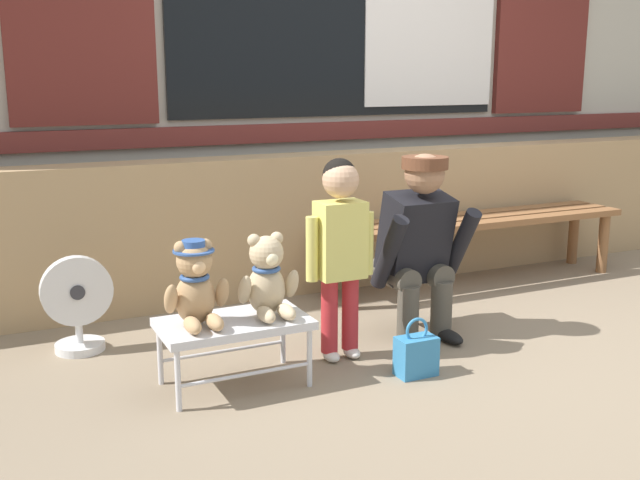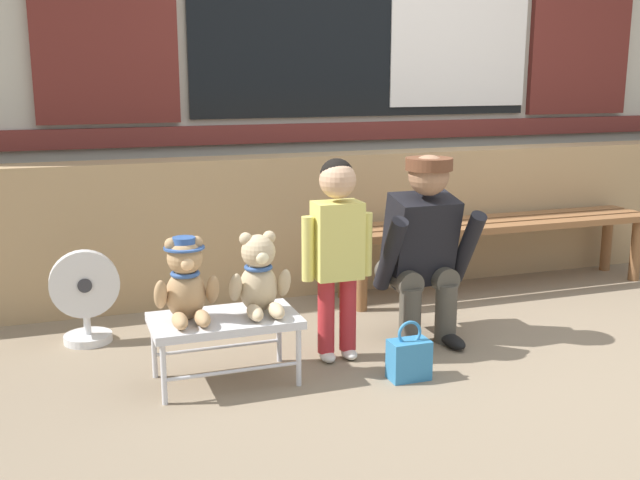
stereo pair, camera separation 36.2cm
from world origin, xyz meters
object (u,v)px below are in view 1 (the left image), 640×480
Objects in this scene: wooden_bench_long at (475,227)px; handbag_on_ground at (416,355)px; adult_crouching at (419,245)px; teddy_bear_with_hat at (196,285)px; child_standing at (340,237)px; small_display_bench at (234,327)px; floor_fan at (78,305)px; teddy_bear_plain at (268,279)px.

handbag_on_ground is (-1.15, -1.13, -0.28)m from wooden_bench_long.
wooden_bench_long is 2.21× the size of adult_crouching.
child_standing reaches higher than teddy_bear_with_hat.
small_display_bench is 0.90m from floor_fan.
child_standing reaches higher than handbag_on_ground.
wooden_bench_long is at bearing 38.28° from adult_crouching.
teddy_bear_with_hat is 1.04m from handbag_on_ground.
teddy_bear_with_hat is 1.34× the size of handbag_on_ground.
floor_fan is at bearing -176.06° from wooden_bench_long.
adult_crouching is (1.23, 0.21, 0.01)m from teddy_bear_with_hat.
floor_fan is (-1.11, 0.62, -0.35)m from child_standing.
child_standing reaches higher than teddy_bear_plain.
child_standing is 3.52× the size of handbag_on_ground.
floor_fan is (-0.71, 0.71, -0.23)m from teddy_bear_plain.
small_display_bench is 0.67× the size of adult_crouching.
child_standing is (0.72, 0.09, 0.12)m from teddy_bear_with_hat.
adult_crouching is (-0.86, -0.68, 0.11)m from wooden_bench_long.
adult_crouching reaches higher than teddy_bear_plain.
adult_crouching is (0.51, 0.11, -0.11)m from child_standing.
teddy_bear_plain reaches higher than wooden_bench_long.
child_standing is (-1.37, -0.79, 0.22)m from wooden_bench_long.
small_display_bench is at bearing -52.28° from floor_fan.
teddy_bear_with_hat is (-2.08, -0.88, 0.10)m from wooden_bench_long.
floor_fan is (-0.39, 0.71, -0.23)m from teddy_bear_with_hat.
wooden_bench_long is 1.59m from child_standing.
child_standing is at bearing -29.11° from floor_fan.
adult_crouching is at bearing -141.72° from wooden_bench_long.
wooden_bench_long is 2.49m from floor_fan.
teddy_bear_with_hat is at bearing -157.08° from wooden_bench_long.
adult_crouching is at bearing 56.98° from handbag_on_ground.
teddy_bear_with_hat is at bearing 179.23° from small_display_bench.
small_display_bench is at bearing 162.54° from handbag_on_ground.
wooden_bench_long is 1.10m from adult_crouching.
small_display_bench is at bearing -170.42° from child_standing.
adult_crouching is 0.66m from handbag_on_ground.
floor_fan is at bearing 118.84° from teddy_bear_with_hat.
teddy_bear_plain is at bearing -167.17° from adult_crouching.
child_standing is at bearing 13.10° from teddy_bear_plain.
adult_crouching is 3.49× the size of handbag_on_ground.
teddy_bear_plain is (0.16, 0.00, 0.20)m from small_display_bench.
teddy_bear_with_hat is 0.32m from teddy_bear_plain.
floor_fan reaches higher than handbag_on_ground.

